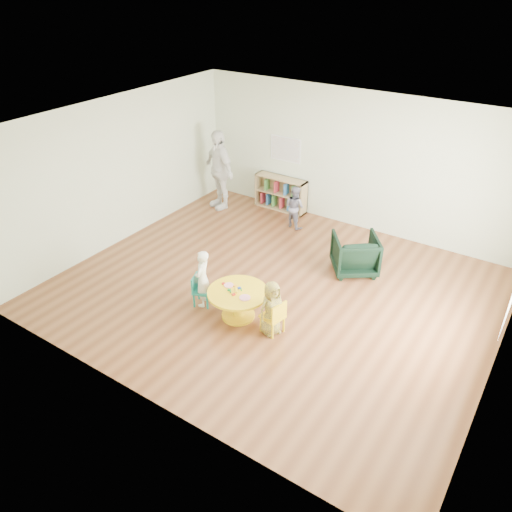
# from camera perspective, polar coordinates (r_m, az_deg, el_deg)

# --- Properties ---
(room) EXTENTS (7.10, 7.00, 2.80)m
(room) POSITION_cam_1_polar(r_m,az_deg,el_deg) (7.63, 2.50, 7.90)
(room) COLOR brown
(room) RESTS_ON ground
(activity_table) EXTENTS (0.95, 0.95, 0.52)m
(activity_table) POSITION_cam_1_polar(r_m,az_deg,el_deg) (7.75, -2.08, -4.96)
(activity_table) COLOR yellow
(activity_table) RESTS_ON ground
(kid_chair_left) EXTENTS (0.36, 0.36, 0.53)m
(kid_chair_left) POSITION_cam_1_polar(r_m,az_deg,el_deg) (8.10, -6.40, -3.79)
(kid_chair_left) COLOR #188879
(kid_chair_left) RESTS_ON ground
(kid_chair_right) EXTENTS (0.36, 0.36, 0.56)m
(kid_chair_right) POSITION_cam_1_polar(r_m,az_deg,el_deg) (7.44, 2.14, -6.91)
(kid_chair_right) COLOR yellow
(kid_chair_right) RESTS_ON ground
(bookshelf) EXTENTS (1.20, 0.30, 0.75)m
(bookshelf) POSITION_cam_1_polar(r_m,az_deg,el_deg) (11.25, 2.86, 7.18)
(bookshelf) COLOR tan
(bookshelf) RESTS_ON ground
(alphabet_poster) EXTENTS (0.74, 0.01, 0.54)m
(alphabet_poster) POSITION_cam_1_polar(r_m,az_deg,el_deg) (10.99, 3.40, 12.09)
(alphabet_poster) COLOR white
(alphabet_poster) RESTS_ON ground
(armchair) EXTENTS (1.07, 1.07, 0.70)m
(armchair) POSITION_cam_1_polar(r_m,az_deg,el_deg) (9.04, 11.25, 0.24)
(armchair) COLOR black
(armchair) RESTS_ON ground
(child_left) EXTENTS (0.33, 0.41, 0.98)m
(child_left) POSITION_cam_1_polar(r_m,az_deg,el_deg) (7.98, -6.13, -2.59)
(child_left) COLOR white
(child_left) RESTS_ON ground
(child_right) EXTENTS (0.43, 0.51, 0.89)m
(child_right) POSITION_cam_1_polar(r_m,az_deg,el_deg) (7.37, 1.80, -5.99)
(child_right) COLOR yellow
(child_right) RESTS_ON ground
(toddler) EXTENTS (0.51, 0.45, 0.90)m
(toddler) POSITION_cam_1_polar(r_m,az_deg,el_deg) (10.40, 4.45, 5.62)
(toddler) COLOR #19183E
(toddler) RESTS_ON ground
(adult_caretaker) EXTENTS (1.12, 0.80, 1.77)m
(adult_caretaker) POSITION_cam_1_polar(r_m,az_deg,el_deg) (11.16, -4.25, 9.81)
(adult_caretaker) COLOR white
(adult_caretaker) RESTS_ON ground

